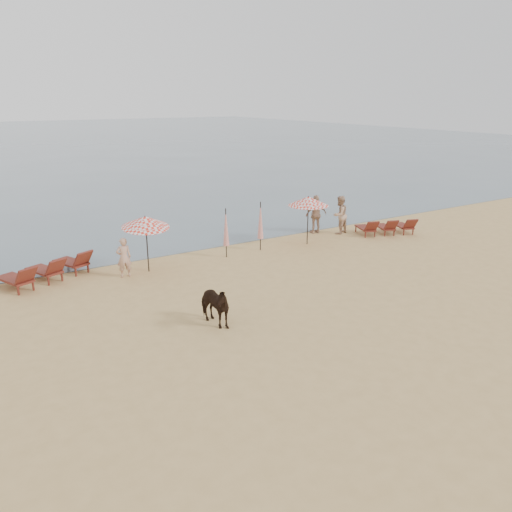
{
  "coord_description": "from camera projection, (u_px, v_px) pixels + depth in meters",
  "views": [
    {
      "loc": [
        -9.16,
        -9.94,
        6.72
      ],
      "look_at": [
        0.0,
        5.0,
        1.1
      ],
      "focal_mm": 35.0,
      "sensor_mm": 36.0,
      "label": 1
    }
  ],
  "objects": [
    {
      "name": "cow",
      "position": [
        213.0,
        305.0,
        15.18
      ],
      "size": [
        0.96,
        1.67,
        1.33
      ],
      "primitive_type": "imported",
      "rotation": [
        0.0,
        0.0,
        0.16
      ],
      "color": "black",
      "rests_on": "ground"
    },
    {
      "name": "umbrella_open_right",
      "position": [
        308.0,
        201.0,
        23.18
      ],
      "size": [
        1.89,
        1.89,
        2.31
      ],
      "rotation": [
        0.0,
        0.0,
        -0.41
      ],
      "color": "black",
      "rests_on": "ground"
    },
    {
      "name": "umbrella_closed_left",
      "position": [
        226.0,
        227.0,
        21.47
      ],
      "size": [
        0.27,
        0.27,
        2.18
      ],
      "rotation": [
        0.0,
        0.0,
        0.08
      ],
      "color": "black",
      "rests_on": "ground"
    },
    {
      "name": "beachgoer_right_b",
      "position": [
        316.0,
        214.0,
        25.43
      ],
      "size": [
        1.22,
        0.66,
        1.97
      ],
      "primitive_type": "imported",
      "rotation": [
        0.0,
        0.0,
        2.98
      ],
      "color": "tan",
      "rests_on": "ground"
    },
    {
      "name": "lounger_cluster_right",
      "position": [
        386.0,
        226.0,
        25.35
      ],
      "size": [
        3.08,
        2.39,
        0.6
      ],
      "rotation": [
        0.0,
        0.0,
        -0.33
      ],
      "color": "maroon",
      "rests_on": "ground"
    },
    {
      "name": "lounger_cluster_left",
      "position": [
        48.0,
        269.0,
        18.9
      ],
      "size": [
        3.54,
        2.88,
        0.68
      ],
      "rotation": [
        0.0,
        0.0,
        0.41
      ],
      "color": "maroon",
      "rests_on": "ground"
    },
    {
      "name": "sea",
      "position": [
        11.0,
        141.0,
        79.63
      ],
      "size": [
        160.0,
        140.0,
        0.06
      ],
      "primitive_type": "cube",
      "color": "#51606B",
      "rests_on": "ground"
    },
    {
      "name": "ground",
      "position": [
        345.0,
        336.0,
        14.68
      ],
      "size": [
        120.0,
        120.0,
        0.0
      ],
      "primitive_type": "plane",
      "color": "tan",
      "rests_on": "ground"
    },
    {
      "name": "umbrella_closed_right",
      "position": [
        260.0,
        221.0,
        22.45
      ],
      "size": [
        0.27,
        0.27,
        2.26
      ],
      "rotation": [
        0.0,
        0.0,
        0.43
      ],
      "color": "black",
      "rests_on": "ground"
    },
    {
      "name": "beachgoer_right_a",
      "position": [
        340.0,
        215.0,
        25.36
      ],
      "size": [
        1.1,
        0.96,
        1.95
      ],
      "primitive_type": "imported",
      "rotation": [
        0.0,
        0.0,
        3.4
      ],
      "color": "tan",
      "rests_on": "ground"
    },
    {
      "name": "umbrella_open_left_b",
      "position": [
        146.0,
        222.0,
        19.46
      ],
      "size": [
        1.86,
        1.9,
        2.37
      ],
      "rotation": [
        0.0,
        0.0,
        -0.19
      ],
      "color": "black",
      "rests_on": "ground"
    },
    {
      "name": "beachgoer_left",
      "position": [
        124.0,
        258.0,
        19.25
      ],
      "size": [
        0.6,
        0.42,
        1.58
      ],
      "primitive_type": "imported",
      "rotation": [
        0.0,
        0.0,
        3.06
      ],
      "color": "tan",
      "rests_on": "ground"
    }
  ]
}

